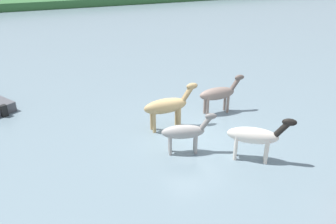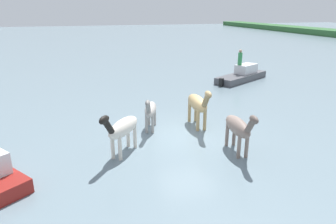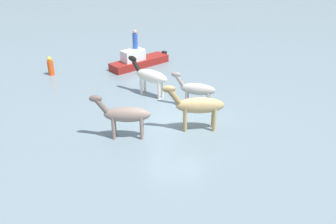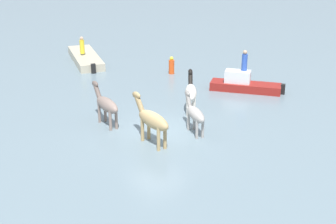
# 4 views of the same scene
# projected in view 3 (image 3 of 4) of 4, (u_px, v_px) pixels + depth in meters

# --- Properties ---
(ground_plane) EXTENTS (187.61, 187.61, 0.00)m
(ground_plane) POSITION_uv_depth(u_px,v_px,m) (176.00, 121.00, 15.76)
(ground_plane) COLOR slate
(horse_rear_stallion) EXTENTS (2.65, 0.69, 2.06)m
(horse_rear_stallion) POSITION_uv_depth(u_px,v_px,m) (198.00, 106.00, 14.57)
(horse_rear_stallion) COLOR tan
(horse_rear_stallion) RESTS_ON ground_plane
(horse_gray_outer) EXTENTS (2.46, 0.71, 1.91)m
(horse_gray_outer) POSITION_uv_depth(u_px,v_px,m) (125.00, 115.00, 14.01)
(horse_gray_outer) COLOR gray
(horse_gray_outer) RESTS_ON ground_plane
(horse_dark_mare) EXTENTS (2.19, 1.07, 1.72)m
(horse_dark_mare) POSITION_uv_depth(u_px,v_px,m) (196.00, 89.00, 16.66)
(horse_dark_mare) COLOR #9E9993
(horse_dark_mare) RESTS_ON ground_plane
(horse_mid_herd) EXTENTS (2.18, 1.86, 1.94)m
(horse_mid_herd) POSITION_uv_depth(u_px,v_px,m) (150.00, 76.00, 17.90)
(horse_mid_herd) COLOR silver
(horse_mid_herd) RESTS_ON ground_plane
(boat_motor_center) EXTENTS (3.90, 3.30, 1.32)m
(boat_motor_center) POSITION_uv_depth(u_px,v_px,m) (138.00, 62.00, 22.33)
(boat_motor_center) COLOR maroon
(boat_motor_center) RESTS_ON ground_plane
(person_watcher_seated) EXTENTS (0.32, 0.32, 1.19)m
(person_watcher_seated) POSITION_uv_depth(u_px,v_px,m) (135.00, 40.00, 21.75)
(person_watcher_seated) COLOR #2D51B2
(person_watcher_seated) RESTS_ON boat_motor_center
(buoy_channel_marker) EXTENTS (0.36, 0.36, 1.14)m
(buoy_channel_marker) POSITION_uv_depth(u_px,v_px,m) (51.00, 67.00, 20.85)
(buoy_channel_marker) COLOR #E54C19
(buoy_channel_marker) RESTS_ON ground_plane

